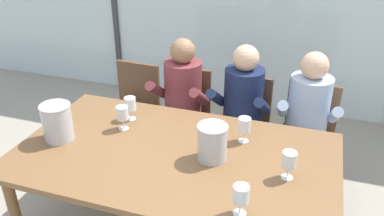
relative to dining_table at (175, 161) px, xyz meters
name	(u,v)px	position (x,y,z in m)	size (l,w,h in m)	color
ground	(214,162)	(0.00, 1.00, -0.68)	(14.00, 14.00, 0.00)	#9E9384
dining_table	(175,161)	(0.00, 0.00, 0.00)	(2.04, 1.17, 0.74)	brown
chair_near_curtain	(134,104)	(-0.77, 0.97, -0.17)	(0.46, 0.46, 0.87)	brown
chair_left_of_center	(185,111)	(-0.27, 0.98, -0.17)	(0.49, 0.49, 0.87)	brown
chair_center	(243,119)	(0.25, 0.99, -0.17)	(0.47, 0.47, 0.87)	brown
chair_right_of_center	(307,128)	(0.78, 1.02, -0.17)	(0.49, 0.49, 0.87)	brown
person_maroon_top	(180,100)	(-0.28, 0.86, 0.00)	(0.47, 0.62, 1.19)	brown
person_navy_polo	(240,108)	(0.24, 0.86, 0.00)	(0.49, 0.63, 1.19)	#192347
person_pale_blue_shirt	(307,118)	(0.77, 0.86, 0.00)	(0.48, 0.62, 1.19)	#9EB2D1
ice_bucket_primary	(212,142)	(0.24, 0.02, 0.19)	(0.19, 0.19, 0.23)	#B7B7BC
ice_bucket_secondary	(57,122)	(-0.79, -0.09, 0.20)	(0.20, 0.20, 0.26)	#B7B7BC
wine_glass_by_left_taster	(241,195)	(0.51, -0.42, 0.18)	(0.08, 0.08, 0.17)	silver
wine_glass_near_bucket	(244,126)	(0.39, 0.28, 0.18)	(0.08, 0.08, 0.17)	silver
wine_glass_center_pour	(289,161)	(0.71, -0.03, 0.18)	(0.08, 0.08, 0.17)	silver
wine_glass_by_right_taster	(130,104)	(-0.46, 0.32, 0.19)	(0.08, 0.08, 0.17)	silver
wine_glass_spare_empty	(122,113)	(-0.45, 0.17, 0.19)	(0.08, 0.08, 0.17)	silver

